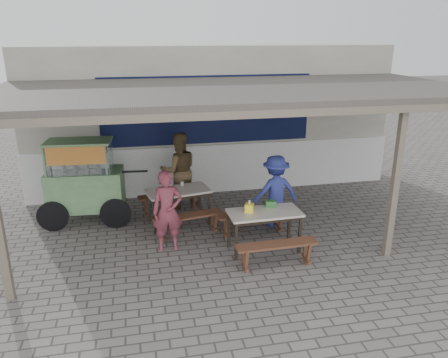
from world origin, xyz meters
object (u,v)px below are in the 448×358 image
at_px(table_right, 264,216).
at_px(patron_right_table, 275,191).
at_px(donation_box, 271,204).
at_px(condiment_bowl, 168,187).
at_px(patron_street_side, 168,211).
at_px(tissue_box, 249,208).
at_px(bench_right_street, 277,250).
at_px(table_left, 178,194).
at_px(bench_left_wall, 170,199).
at_px(vendor_cart, 84,179).
at_px(condiment_jar, 182,183).
at_px(bench_right_wall, 253,218).
at_px(patron_wall_side, 179,171).
at_px(bench_left_street, 188,221).

bearing_deg(table_right, patron_right_table, 60.21).
distance_m(donation_box, condiment_bowl, 2.23).
height_order(table_right, patron_street_side, patron_street_side).
xyz_separation_m(table_right, tissue_box, (-0.27, 0.06, 0.16)).
relative_size(bench_right_street, patron_right_table, 0.94).
height_order(table_left, table_right, same).
bearing_deg(donation_box, bench_right_street, -100.08).
xyz_separation_m(bench_left_wall, condiment_bowl, (-0.05, -0.52, 0.44)).
relative_size(bench_left_wall, vendor_cart, 0.62).
relative_size(table_right, patron_street_side, 0.88).
xyz_separation_m(table_right, donation_box, (0.17, 0.19, 0.14)).
distance_m(bench_left_wall, patron_street_side, 1.76).
height_order(condiment_jar, condiment_bowl, condiment_jar).
bearing_deg(bench_right_wall, bench_left_wall, 134.59).
xyz_separation_m(table_right, patron_street_side, (-1.69, 0.39, 0.08)).
xyz_separation_m(bench_right_wall, vendor_cart, (-3.23, 1.32, 0.61)).
distance_m(bench_right_wall, patron_wall_side, 2.20).
xyz_separation_m(patron_wall_side, condiment_jar, (-0.01, -0.68, -0.07)).
xyz_separation_m(tissue_box, donation_box, (0.44, 0.13, -0.01)).
relative_size(bench_left_wall, patron_right_table, 0.93).
relative_size(bench_left_street, condiment_bowl, 6.63).
relative_size(vendor_cart, patron_street_side, 1.50).
bearing_deg(patron_wall_side, condiment_bowl, 64.67).
bearing_deg(patron_right_table, vendor_cart, -21.08).
height_order(table_left, condiment_bowl, condiment_bowl).
distance_m(bench_left_street, condiment_jar, 1.01).
bearing_deg(tissue_box, patron_right_table, 49.51).
height_order(patron_wall_side, patron_right_table, patron_wall_side).
bearing_deg(table_left, bench_right_wall, -41.18).
xyz_separation_m(condiment_jar, condiment_bowl, (-0.30, -0.15, -0.02)).
distance_m(bench_left_wall, bench_right_street, 3.16).
distance_m(bench_left_street, tissue_box, 1.35).
xyz_separation_m(bench_right_street, tissue_box, (-0.29, 0.72, 0.49)).
distance_m(bench_left_wall, condiment_bowl, 0.68).
bearing_deg(patron_wall_side, table_right, 113.00).
bearing_deg(patron_wall_side, bench_left_wall, 45.35).
distance_m(tissue_box, condiment_bowl, 2.00).
bearing_deg(table_right, table_left, 131.88).
height_order(bench_right_wall, vendor_cart, vendor_cart).
xyz_separation_m(bench_left_street, table_right, (1.27, -0.83, 0.33)).
height_order(patron_street_side, tissue_box, patron_street_side).
bearing_deg(donation_box, patron_right_table, 66.10).
bearing_deg(vendor_cart, bench_right_street, -34.25).
relative_size(vendor_cart, patron_wall_side, 1.29).
xyz_separation_m(bench_left_wall, condiment_jar, (0.25, -0.37, 0.46)).
bearing_deg(patron_wall_side, bench_left_street, 85.02).
distance_m(bench_left_wall, donation_box, 2.59).
bearing_deg(bench_left_wall, table_right, -65.21).
bearing_deg(patron_street_side, table_right, -12.55).
xyz_separation_m(patron_street_side, condiment_jar, (0.42, 1.33, 0.05)).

